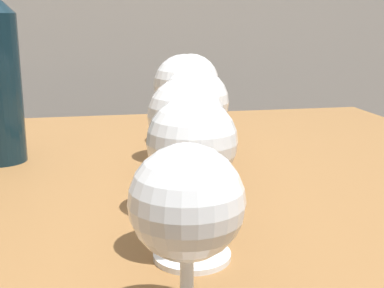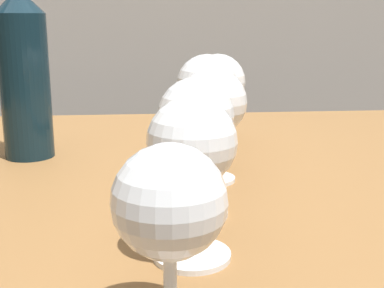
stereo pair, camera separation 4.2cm
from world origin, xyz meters
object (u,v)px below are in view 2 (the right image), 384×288
Objects in this scene: wine_glass_port at (169,209)px; wine_glass_white at (192,146)px; wine_glass_merlot at (217,83)px; wine_bottle at (24,71)px; wine_glass_rose at (196,120)px; wine_glass_amber at (207,87)px; wine_glass_pinot at (213,104)px.

wine_glass_white reaches higher than wine_glass_port.
wine_bottle is at bearing -169.64° from wine_glass_merlot.
wine_glass_white is 0.10m from wine_glass_rose.
wine_glass_rose is at bearing -48.89° from wine_bottle.
wine_bottle is (-0.29, -0.05, 0.03)m from wine_glass_merlot.
wine_bottle reaches higher than wine_glass_amber.
wine_glass_white is 0.22m from wine_glass_pinot.
wine_glass_merlot is (0.03, 0.19, 0.00)m from wine_glass_pinot.
wine_glass_amber reaches higher than wine_glass_white.
wine_glass_pinot reaches higher than wine_glass_white.
wine_glass_rose is (0.01, 0.10, 0.00)m from wine_glass_white.
wine_bottle reaches higher than wine_glass_white.
wine_glass_port is 0.90× the size of wine_glass_white.
wine_glass_merlot is (0.08, 0.41, 0.00)m from wine_glass_white.
wine_glass_amber is at bearing -10.83° from wine_bottle.
wine_glass_merlot reaches higher than wine_glass_pinot.
wine_glass_rose is at bearing -99.68° from wine_glass_amber.
wine_glass_white is at bearing -100.64° from wine_glass_merlot.
wine_glass_pinot is at bearing 74.47° from wine_glass_rose.
wine_glass_merlot is at bearing 74.29° from wine_glass_amber.
wine_glass_merlot is at bearing 78.29° from wine_glass_rose.
wine_glass_amber is 0.27m from wine_bottle.
wine_glass_rose is 0.12m from wine_glass_pinot.
wine_glass_amber reaches higher than wine_glass_merlot.
wine_glass_amber is (0.04, 0.21, 0.01)m from wine_glass_rose.
wine_glass_pinot is at bearing 77.92° from wine_glass_port.
wine_glass_port is 0.33m from wine_glass_pinot.
wine_bottle is (-0.26, 0.14, 0.03)m from wine_glass_pinot.
wine_bottle is at bearing 151.10° from wine_glass_pinot.
wine_glass_white is at bearing -98.90° from wine_glass_amber.
wine_bottle reaches higher than wine_glass_port.
wine_glass_white is at bearing -59.21° from wine_bottle.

